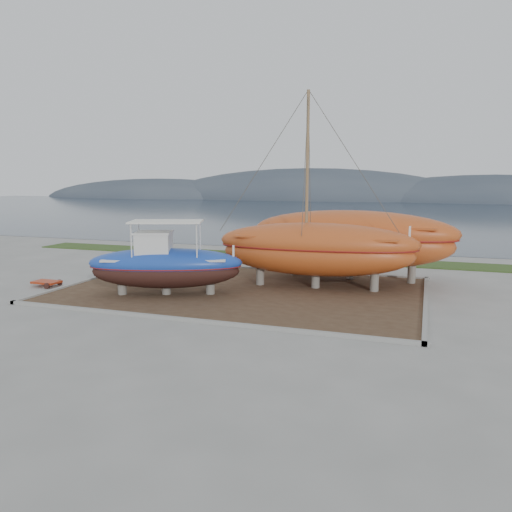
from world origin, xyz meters
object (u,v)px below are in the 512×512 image
(blue_caique, at_px, (165,258))
(orange_sailboat, at_px, (317,191))
(orange_bare_hull, at_px, (351,246))
(white_dinghy, at_px, (141,270))
(red_trailer, at_px, (47,284))

(blue_caique, bearing_deg, orange_sailboat, 10.22)
(blue_caique, height_order, orange_sailboat, orange_sailboat)
(blue_caique, xyz_separation_m, orange_bare_hull, (8.13, 6.96, 0.08))
(blue_caique, xyz_separation_m, white_dinghy, (-3.14, 2.74, -1.25))
(orange_sailboat, bearing_deg, blue_caique, -153.51)
(white_dinghy, relative_size, red_trailer, 1.82)
(white_dinghy, bearing_deg, orange_sailboat, 6.55)
(orange_bare_hull, bearing_deg, orange_sailboat, -112.12)
(red_trailer, bearing_deg, orange_sailboat, 17.48)
(white_dinghy, bearing_deg, red_trailer, -143.23)
(orange_bare_hull, distance_m, red_trailer, 17.03)
(white_dinghy, xyz_separation_m, orange_sailboat, (9.89, 1.17, 4.49))
(blue_caique, relative_size, orange_bare_hull, 0.65)
(white_dinghy, bearing_deg, blue_caique, -41.22)
(blue_caique, height_order, white_dinghy, blue_caique)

